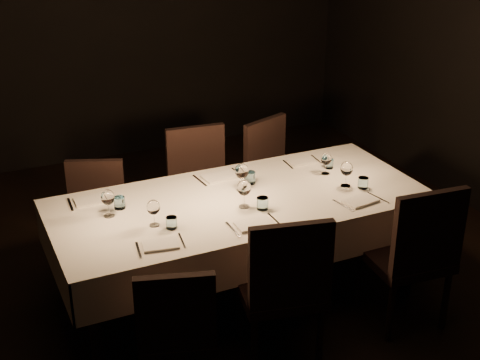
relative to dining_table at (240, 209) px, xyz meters
name	(u,v)px	position (x,y,z in m)	size (l,w,h in m)	color
room	(240,93)	(0.00, 0.00, 0.81)	(5.01, 6.01, 3.01)	black
dining_table	(240,209)	(0.00, 0.00, 0.00)	(2.52, 1.12, 0.76)	black
chair_near_left	(176,327)	(-0.76, -0.80, -0.20)	(0.53, 0.53, 0.88)	black
place_setting_near_left	(160,222)	(-0.63, -0.22, 0.14)	(0.32, 0.40, 0.17)	beige
chair_near_center	(284,284)	(-0.06, -0.75, -0.13)	(0.58, 0.58, 1.01)	black
place_setting_near_center	(251,202)	(-0.02, -0.22, 0.15)	(0.34, 0.41, 0.19)	beige
chair_near_right	(414,251)	(0.86, -0.78, -0.13)	(0.53, 0.53, 1.03)	black
place_setting_near_right	(355,182)	(0.76, -0.22, 0.15)	(0.34, 0.40, 0.18)	beige
chair_far_left	(96,213)	(-0.82, 0.75, -0.20)	(0.54, 0.54, 0.86)	black
place_setting_far_left	(105,200)	(-0.86, 0.22, 0.15)	(0.33, 0.41, 0.18)	beige
chair_far_center	(200,184)	(0.02, 0.80, -0.15)	(0.51, 0.51, 0.97)	black
place_setting_far_center	(237,174)	(0.07, 0.22, 0.15)	(0.36, 0.42, 0.20)	beige
chair_far_right	(274,171)	(0.68, 0.80, -0.16)	(0.58, 0.58, 0.95)	black
place_setting_far_right	(319,161)	(0.74, 0.22, 0.14)	(0.29, 0.39, 0.16)	beige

